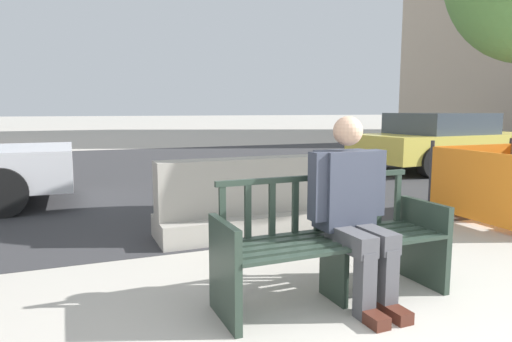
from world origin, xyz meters
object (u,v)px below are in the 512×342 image
street_bench (332,246)px  car_taxi_near (443,141)px  seated_person (352,206)px  jersey_barrier_centre (248,203)px

street_bench → car_taxi_near: car_taxi_near is taller
seated_person → street_bench: bearing=156.4°
seated_person → car_taxi_near: seated_person is taller
seated_person → jersey_barrier_centre: 1.95m
car_taxi_near → seated_person: bearing=-138.1°
jersey_barrier_centre → car_taxi_near: 6.99m
street_bench → jersey_barrier_centre: street_bench is taller
jersey_barrier_centre → car_taxi_near: size_ratio=0.47×
jersey_barrier_centre → street_bench: bearing=-91.8°
street_bench → car_taxi_near: size_ratio=0.40×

